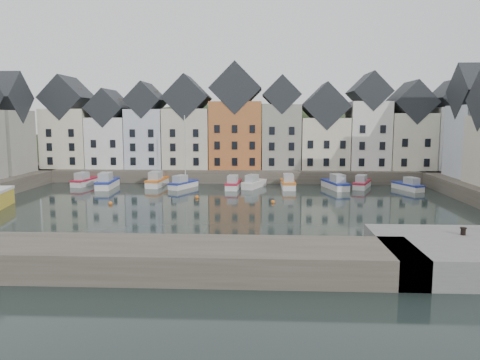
{
  "coord_description": "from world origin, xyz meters",
  "views": [
    {
      "loc": [
        4.68,
        -52.76,
        10.58
      ],
      "look_at": [
        1.82,
        6.0,
        2.75
      ],
      "focal_mm": 35.0,
      "sensor_mm": 36.0,
      "label": 1
    }
  ],
  "objects": [
    {
      "name": "mooring_bollard",
      "position": [
        19.52,
        -18.3,
        2.31
      ],
      "size": [
        0.48,
        0.48,
        0.56
      ],
      "color": "black",
      "rests_on": "near_quay"
    },
    {
      "name": "mooring_buoys",
      "position": [
        -4.0,
        5.33,
        0.15
      ],
      "size": [
        20.5,
        5.5,
        0.5
      ],
      "color": "orange",
      "rests_on": "ground"
    },
    {
      "name": "boat_b",
      "position": [
        -18.94,
        16.53,
        0.8
      ],
      "size": [
        2.64,
        7.1,
        2.67
      ],
      "rotation": [
        0.0,
        0.0,
        0.07
      ],
      "color": "silver",
      "rests_on": "ground"
    },
    {
      "name": "boat_d",
      "position": [
        -7.4,
        16.87,
        0.72
      ],
      "size": [
        4.04,
        6.06,
        11.15
      ],
      "rotation": [
        0.0,
        0.0,
        -0.42
      ],
      "color": "silver",
      "rests_on": "ground"
    },
    {
      "name": "boat_j",
      "position": [
        26.2,
        16.58,
        0.64
      ],
      "size": [
        3.65,
        5.88,
        2.16
      ],
      "rotation": [
        0.0,
        0.0,
        0.37
      ],
      "color": "silver",
      "rests_on": "ground"
    },
    {
      "name": "ground",
      "position": [
        0.0,
        0.0,
        0.0
      ],
      "size": [
        260.0,
        260.0,
        0.0
      ],
      "primitive_type": "plane",
      "color": "black",
      "rests_on": "ground"
    },
    {
      "name": "boat_f",
      "position": [
        3.33,
        17.86,
        0.67
      ],
      "size": [
        3.9,
        6.14,
        2.26
      ],
      "rotation": [
        0.0,
        0.0,
        -0.38
      ],
      "color": "silver",
      "rests_on": "ground"
    },
    {
      "name": "far_terrace",
      "position": [
        3.21,
        28.0,
        8.88
      ],
      "size": [
        72.37,
        8.16,
        17.78
      ],
      "color": "beige",
      "rests_on": "far_quay"
    },
    {
      "name": "far_quay",
      "position": [
        0.0,
        30.0,
        1.0
      ],
      "size": [
        90.0,
        16.0,
        2.0
      ],
      "primitive_type": "cube",
      "color": "#474236",
      "rests_on": "ground"
    },
    {
      "name": "boat_e",
      "position": [
        0.3,
        16.85,
        0.69
      ],
      "size": [
        2.31,
        6.13,
        2.31
      ],
      "rotation": [
        0.0,
        0.0,
        -0.08
      ],
      "color": "silver",
      "rests_on": "ground"
    },
    {
      "name": "boat_c",
      "position": [
        -11.78,
        18.85,
        0.77
      ],
      "size": [
        2.58,
        6.91,
        2.6
      ],
      "rotation": [
        0.0,
        0.0,
        -0.07
      ],
      "color": "silver",
      "rests_on": "ground"
    },
    {
      "name": "boat_i",
      "position": [
        19.74,
        18.24,
        0.68
      ],
      "size": [
        3.91,
        6.21,
        2.28
      ],
      "rotation": [
        0.0,
        0.0,
        -0.38
      ],
      "color": "silver",
      "rests_on": "ground"
    },
    {
      "name": "boat_g",
      "position": [
        8.54,
        17.7,
        0.73
      ],
      "size": [
        2.08,
        6.44,
        2.46
      ],
      "rotation": [
        0.0,
        0.0,
        0.01
      ],
      "color": "silver",
      "rests_on": "ground"
    },
    {
      "name": "near_wall",
      "position": [
        -10.0,
        -22.0,
        1.0
      ],
      "size": [
        50.0,
        6.0,
        2.0
      ],
      "primitive_type": "cube",
      "color": "#474236",
      "rests_on": "ground"
    },
    {
      "name": "boat_a",
      "position": [
        -23.46,
        19.11,
        0.7
      ],
      "size": [
        2.66,
        6.29,
        2.34
      ],
      "rotation": [
        0.0,
        0.0,
        -0.13
      ],
      "color": "silver",
      "rests_on": "ground"
    },
    {
      "name": "boat_h",
      "position": [
        15.62,
        17.15,
        0.76
      ],
      "size": [
        3.58,
        6.95,
        2.55
      ],
      "rotation": [
        0.0,
        0.0,
        0.24
      ],
      "color": "silver",
      "rests_on": "ground"
    },
    {
      "name": "hillside",
      "position": [
        0.02,
        56.0,
        -17.96
      ],
      "size": [
        153.6,
        70.4,
        64.0
      ],
      "color": "#212E17",
      "rests_on": "ground"
    }
  ]
}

